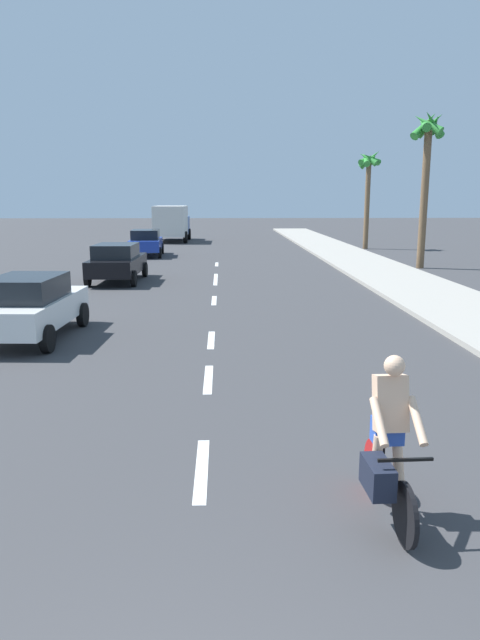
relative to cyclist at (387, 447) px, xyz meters
The scene contains 16 objects.
ground_plane 16.48m from the cyclist, 97.02° to the left, with size 160.00×160.00×0.00m, color #38383A.
sidewalk_strip 19.20m from the cyclist, 72.82° to the left, with size 3.60×80.00×0.14m, color #9E998E.
lane_stripe_1 2.50m from the cyclist, 148.55° to the left, with size 0.16×1.80×0.01m, color white.
lane_stripe_2 5.48m from the cyclist, 111.81° to the left, with size 0.16×1.80×0.01m, color white.
lane_stripe_3 8.45m from the cyclist, 103.83° to the left, with size 0.16×1.80×0.01m, color white.
lane_stripe_4 13.94m from the cyclist, 98.31° to the left, with size 0.16×1.80×0.01m, color white.
lane_stripe_5 18.29m from the cyclist, 96.32° to the left, with size 0.16×1.80×0.01m, color white.
lane_stripe_6 20.04m from the cyclist, 95.76° to the left, with size 0.16×1.80×0.01m, color white.
lane_stripe_7 24.83m from the cyclist, 94.65° to the left, with size 0.16×1.80×0.01m, color white.
cyclist is the anchor object (origin of this frame).
parked_car_white 10.64m from the cyclist, 127.25° to the left, with size 2.06×4.15×1.57m.
parked_car_black 19.44m from the cyclist, 108.21° to the left, with size 2.06×4.33×1.57m.
parked_car_blue 30.00m from the cyclist, 102.07° to the left, with size 2.14×4.31×1.57m.
delivery_truck 41.71m from the cyclist, 97.88° to the left, with size 2.75×6.27×2.80m.
palm_tree_far 24.68m from the cyclist, 70.47° to the left, with size 1.84×1.64×7.63m.
palm_tree_distant 35.22m from the cyclist, 76.65° to the left, with size 1.67×1.67×6.68m.
Camera 1 is at (0.28, -2.02, 3.41)m, focal length 32.66 mm.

